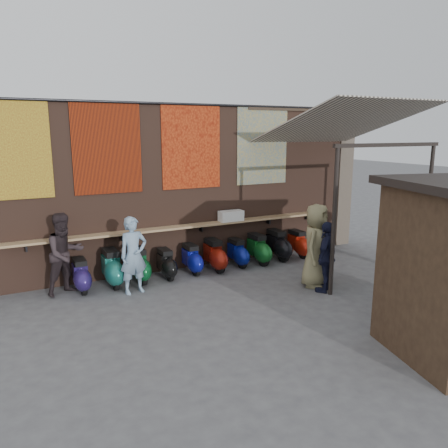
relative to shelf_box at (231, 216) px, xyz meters
name	(u,v)px	position (x,y,z in m)	size (l,w,h in m)	color
ground	(229,302)	(-1.28, -2.30, -1.26)	(70.00, 70.00, 0.00)	#474749
brick_wall	(177,188)	(-1.28, 0.40, 0.74)	(10.00, 0.40, 4.00)	brown
pier_right	(340,178)	(3.92, 0.40, 0.74)	(0.50, 0.50, 4.00)	#4C4238
eating_counter	(184,227)	(-1.28, 0.03, -0.16)	(8.00, 0.32, 0.05)	#9E7A51
shelf_box	(231,216)	(0.00, 0.00, 0.00)	(0.62, 0.28, 0.26)	white
tapestry_redgold	(11,150)	(-4.88, 0.18, 1.74)	(1.50, 0.02, 2.00)	maroon
tapestry_sun	(107,148)	(-2.98, 0.18, 1.74)	(1.50, 0.02, 2.00)	#BA2F0A
tapestry_orange	(191,147)	(-0.98, 0.18, 1.74)	(1.50, 0.02, 2.00)	#B73F16
tapestry_multi	(262,145)	(1.02, 0.18, 1.74)	(1.50, 0.02, 2.00)	#285A94
hang_rail	(179,104)	(-1.28, 0.17, 2.72)	(0.06, 0.06, 9.50)	black
scooter_stool_0	(81,276)	(-3.80, -0.32, -0.90)	(0.33, 0.74, 0.70)	navy
scooter_stool_1	(112,268)	(-3.13, -0.30, -0.85)	(0.39, 0.86, 0.82)	#1A695D
scooter_stool_2	(139,265)	(-2.52, -0.29, -0.87)	(0.37, 0.82, 0.77)	#0B5226
scooter_stool_3	(166,264)	(-1.89, -0.34, -0.92)	(0.32, 0.72, 0.68)	black
scooter_stool_4	(192,259)	(-1.21, -0.27, -0.91)	(0.33, 0.74, 0.70)	navy
scooter_stool_5	(215,255)	(-0.64, -0.34, -0.87)	(0.37, 0.81, 0.77)	maroon
scooter_stool_6	(237,253)	(0.04, -0.28, -0.91)	(0.33, 0.73, 0.69)	navy
scooter_stool_7	(258,249)	(0.62, -0.34, -0.88)	(0.36, 0.80, 0.76)	#10541D
scooter_stool_8	(278,245)	(1.27, -0.26, -0.86)	(0.37, 0.83, 0.79)	black
scooter_stool_9	(298,244)	(1.92, -0.30, -0.90)	(0.34, 0.76, 0.72)	#B41E0D
diner_left	(134,255)	(-2.80, -0.90, -0.44)	(0.60, 0.39, 1.64)	#7F9EB9
diner_right	(65,254)	(-4.08, -0.30, -0.39)	(0.84, 0.66, 1.73)	#2C2225
shopper_navy	(327,257)	(0.85, -2.69, -0.50)	(0.89, 0.37, 1.52)	black
shopper_grey	(409,237)	(3.62, -2.45, -0.43)	(1.07, 0.61, 1.65)	#4E4E52
shopper_tan	(316,246)	(0.85, -2.32, -0.34)	(0.90, 0.58, 1.84)	olive
stall_sign	(440,223)	(1.31, -4.92, 0.60)	(1.20, 0.04, 0.50)	gold
stall_shelf	(435,276)	(1.31, -4.92, -0.32)	(1.97, 0.10, 0.06)	#473321
awning_canvas	(341,123)	(2.22, -1.40, 2.29)	(3.20, 3.40, 0.03)	beige
awning_ledger	(301,109)	(2.22, 0.19, 2.69)	(3.30, 0.08, 0.12)	#33261C
awning_header	(389,145)	(2.22, -2.90, 1.82)	(3.00, 0.08, 0.08)	black
awning_post_left	(334,222)	(0.82, -2.90, 0.29)	(0.09, 0.09, 3.10)	black
awning_post_right	(427,211)	(3.62, -2.90, 0.29)	(0.09, 0.09, 3.10)	black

